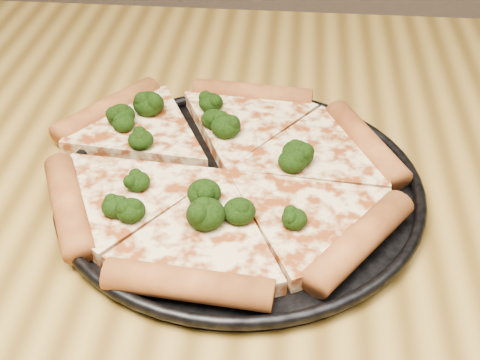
{
  "coord_description": "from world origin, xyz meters",
  "views": [
    {
      "loc": [
        0.14,
        -0.44,
        1.13
      ],
      "look_at": [
        0.1,
        0.03,
        0.77
      ],
      "focal_mm": 49.4,
      "sensor_mm": 36.0,
      "label": 1
    }
  ],
  "objects": [
    {
      "name": "pizza_pan",
      "position": [
        0.1,
        0.03,
        0.76
      ],
      "size": [
        0.33,
        0.33,
        0.02
      ],
      "color": "black",
      "rests_on": "dining_table"
    },
    {
      "name": "dining_table",
      "position": [
        0.0,
        0.0,
        0.66
      ],
      "size": [
        1.2,
        0.9,
        0.75
      ],
      "color": "olive",
      "rests_on": "ground"
    },
    {
      "name": "pizza",
      "position": [
        0.08,
        0.04,
        0.77
      ],
      "size": [
        0.35,
        0.32,
        0.03
      ],
      "rotation": [
        0.0,
        0.0,
        -0.09
      ],
      "color": "beige",
      "rests_on": "pizza_pan"
    },
    {
      "name": "broccoli_florets",
      "position": [
        0.06,
        0.05,
        0.78
      ],
      "size": [
        0.21,
        0.21,
        0.02
      ],
      "color": "black",
      "rests_on": "pizza"
    }
  ]
}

